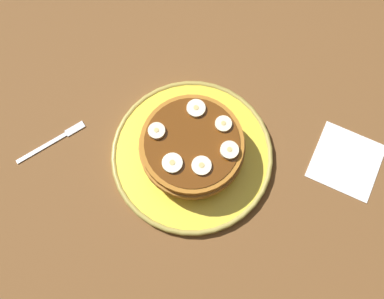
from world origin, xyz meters
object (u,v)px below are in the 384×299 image
object	(u,v)px
banana_slice_2	(196,108)
banana_slice_5	(223,124)
banana_slice_4	(157,131)
napkin	(346,161)
plate	(192,155)
fork	(55,140)
banana_slice_0	(229,150)
pancake_stack	(190,149)
banana_slice_3	(201,166)
banana_slice_1	(170,161)

from	to	relation	value
banana_slice_2	banana_slice_5	bearing A→B (deg)	-81.13
banana_slice_4	napkin	size ratio (longest dim) A/B	0.25
plate	fork	xyz separation A→B (cm)	(-13.23, 19.87, -0.60)
plate	banana_slice_0	size ratio (longest dim) A/B	9.47
napkin	fork	bearing A→B (deg)	126.22
pancake_stack	fork	xyz separation A→B (cm)	(-12.97, 19.69, -4.13)
banana_slice_3	banana_slice_4	size ratio (longest dim) A/B	1.13
banana_slice_1	banana_slice_2	bearing A→B (deg)	16.19
napkin	banana_slice_2	bearing A→B (deg)	116.37
banana_slice_4	banana_slice_5	distance (cm)	10.53
banana_slice_2	banana_slice_4	world-z (taller)	banana_slice_4
banana_slice_1	banana_slice_3	distance (cm)	4.83
pancake_stack	banana_slice_3	xyz separation A→B (cm)	(-1.78, -3.83, 3.25)
banana_slice_2	banana_slice_0	bearing A→B (deg)	-103.60
banana_slice_0	banana_slice_2	distance (cm)	8.71
banana_slice_1	fork	world-z (taller)	banana_slice_1
banana_slice_2	banana_slice_4	xyz separation A→B (cm)	(-6.94, 2.19, 0.05)
pancake_stack	banana_slice_5	xyz separation A→B (cm)	(5.68, -2.04, 3.26)
pancake_stack	napkin	xyz separation A→B (cm)	(16.66, -20.77, -4.23)
pancake_stack	banana_slice_2	distance (cm)	6.58
napkin	fork	size ratio (longest dim) A/B	0.86
banana_slice_2	napkin	size ratio (longest dim) A/B	0.27
plate	napkin	distance (cm)	26.33
banana_slice_4	banana_slice_3	bearing A→B (deg)	-88.42
plate	banana_slice_1	distance (cm)	8.26
banana_slice_5	fork	distance (cm)	29.58
pancake_stack	banana_slice_4	bearing A→B (deg)	111.62
banana_slice_3	fork	world-z (taller)	banana_slice_3
banana_slice_5	banana_slice_3	bearing A→B (deg)	-166.54
banana_slice_1	banana_slice_2	xyz separation A→B (cm)	(9.27, 2.69, -0.02)
napkin	banana_slice_4	bearing A→B (deg)	125.82
banana_slice_4	banana_slice_2	bearing A→B (deg)	-17.51
banana_slice_2	plate	bearing A→B (deg)	-146.10
banana_slice_4	napkin	world-z (taller)	banana_slice_4
banana_slice_2	fork	distance (cm)	25.59
plate	banana_slice_2	xyz separation A→B (cm)	(4.64, 3.12, 6.80)
banana_slice_3	banana_slice_2	bearing A→B (deg)	45.34
banana_slice_4	napkin	xyz separation A→B (cm)	(18.69, -25.90, -7.55)
banana_slice_4	fork	world-z (taller)	banana_slice_4
pancake_stack	banana_slice_3	bearing A→B (deg)	-114.99
plate	banana_slice_0	distance (cm)	9.12
plate	banana_slice_3	xyz separation A→B (cm)	(-2.05, -3.65, 6.79)
banana_slice_1	fork	xyz separation A→B (cm)	(-8.60, 19.44, -7.42)
banana_slice_4	fork	distance (cm)	19.68
banana_slice_3	fork	xyz separation A→B (cm)	(-11.19, 23.52, -7.39)
banana_slice_1	banana_slice_4	xyz separation A→B (cm)	(2.34, 4.88, 0.03)
plate	banana_slice_1	size ratio (longest dim) A/B	8.63
banana_slice_0	napkin	distance (cm)	21.93
banana_slice_2	banana_slice_3	size ratio (longest dim) A/B	0.99
banana_slice_2	fork	xyz separation A→B (cm)	(-17.88, 16.75, -7.40)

